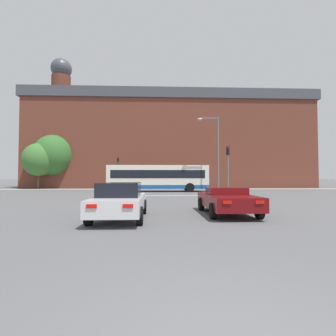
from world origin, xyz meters
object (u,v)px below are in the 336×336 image
bus_crossing_lead (158,178)px  street_lamp_junction (215,147)px  traffic_light_far_left (118,168)px  pedestrian_waiting (199,182)px  car_saloon_left (120,200)px  traffic_light_near_right (228,162)px  car_roadster_right (227,200)px

bus_crossing_lead → street_lamp_junction: street_lamp_junction is taller
street_lamp_junction → bus_crossing_lead: bearing=153.0°
traffic_light_far_left → bus_crossing_lead: bearing=-46.6°
bus_crossing_lead → pedestrian_waiting: 8.61m
car_saloon_left → traffic_light_near_right: (8.14, 13.88, 2.31)m
pedestrian_waiting → street_lamp_junction: bearing=-79.4°
bus_crossing_lead → traffic_light_near_right: bearing=49.4°
bus_crossing_lead → traffic_light_near_right: 8.76m
traffic_light_near_right → street_lamp_junction: 3.23m
car_roadster_right → traffic_light_near_right: (3.58, 12.74, 2.41)m
bus_crossing_lead → pedestrian_waiting: (5.70, 6.42, -0.64)m
car_roadster_right → traffic_light_near_right: size_ratio=0.98×
car_saloon_left → bus_crossing_lead: 19.58m
traffic_light_far_left → street_lamp_junction: 14.39m
bus_crossing_lead → street_lamp_junction: size_ratio=1.42×
traffic_light_near_right → car_saloon_left: bearing=-120.4°
traffic_light_near_right → traffic_light_far_left: bearing=136.5°
car_saloon_left → street_lamp_junction: street_lamp_junction is taller
car_roadster_right → pedestrian_waiting: 24.93m
traffic_light_far_left → traffic_light_near_right: 16.47m
car_saloon_left → traffic_light_far_left: traffic_light_far_left is taller
traffic_light_far_left → street_lamp_junction: bearing=-37.7°
car_saloon_left → car_roadster_right: (4.56, 1.14, -0.10)m
street_lamp_junction → pedestrian_waiting: (-0.20, 9.43, -3.85)m
car_saloon_left → car_roadster_right: 4.70m
bus_crossing_lead → traffic_light_near_right: (6.56, -5.62, 1.44)m
street_lamp_junction → car_saloon_left: bearing=-114.4°
traffic_light_far_left → pedestrian_waiting: traffic_light_far_left is taller
car_roadster_right → bus_crossing_lead: (-2.99, 18.37, 0.97)m
car_saloon_left → car_roadster_right: size_ratio=1.02×
traffic_light_near_right → car_roadster_right: bearing=-105.7°
traffic_light_near_right → bus_crossing_lead: bearing=139.4°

